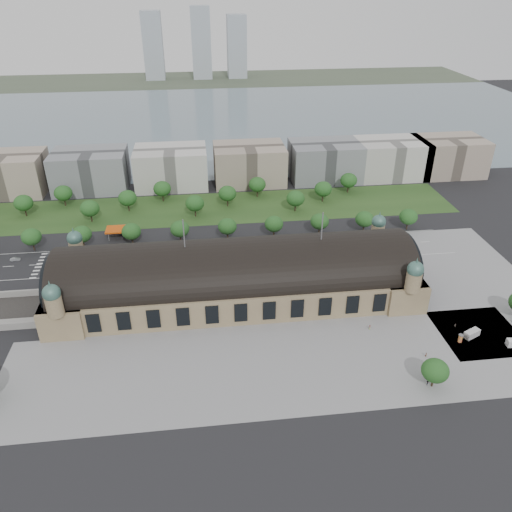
{
  "coord_description": "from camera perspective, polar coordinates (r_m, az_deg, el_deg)",
  "views": [
    {
      "loc": [
        -12.85,
        -174.82,
        119.83
      ],
      "look_at": [
        9.46,
        9.59,
        14.0
      ],
      "focal_mm": 35.0,
      "sensor_mm": 36.0,
      "label": 1
    }
  ],
  "objects": [
    {
      "name": "traffic_car_6",
      "position": [
        262.64,
        15.71,
        1.5
      ],
      "size": [
        5.15,
        2.82,
        1.37
      ],
      "primitive_type": "imported",
      "rotation": [
        0.0,
        0.0,
        -1.69
      ],
      "color": "#BABBBD",
      "rests_on": "ground"
    },
    {
      "name": "pedestrian_4",
      "position": [
        180.43,
        18.98,
        -13.58
      ],
      "size": [
        1.27,
        1.11,
        1.84
      ],
      "primitive_type": "imported",
      "rotation": [
        0.0,
        0.0,
        3.77
      ],
      "color": "gray",
      "rests_on": "ground"
    },
    {
      "name": "tree_row_1",
      "position": [
        267.31,
        -24.29,
        2.01
      ],
      "size": [
        9.6,
        9.6,
        11.52
      ],
      "color": "#2D2116",
      "rests_on": "ground"
    },
    {
      "name": "far_tower_mid",
      "position": [
        687.31,
        -6.28,
        23.05
      ],
      "size": [
        24.0,
        24.0,
        85.0
      ],
      "primitive_type": "cube",
      "color": "#9EA8B2",
      "rests_on": "ground"
    },
    {
      "name": "tree_belt_9",
      "position": [
        286.13,
        4.54,
        6.58
      ],
      "size": [
        10.4,
        10.4,
        12.48
      ],
      "color": "#2D2116",
      "rests_on": "ground"
    },
    {
      "name": "tree_row_3",
      "position": [
        256.47,
        -14.06,
        2.73
      ],
      "size": [
        9.6,
        9.6,
        11.52
      ],
      "color": "#2D2116",
      "rests_on": "ground"
    },
    {
      "name": "traffic_car_2",
      "position": [
        244.15,
        -13.92,
        -0.46
      ],
      "size": [
        6.22,
        3.46,
        1.65
      ],
      "primitive_type": "imported",
      "rotation": [
        0.0,
        0.0,
        -1.7
      ],
      "color": "black",
      "rests_on": "ground"
    },
    {
      "name": "far_shore",
      "position": [
        683.53,
        -6.06,
        19.42
      ],
      "size": [
        700.0,
        120.0,
        0.14
      ],
      "primitive_type": "cube",
      "color": "#44513D",
      "rests_on": "ground"
    },
    {
      "name": "van_east",
      "position": [
        206.56,
        23.38,
        -8.2
      ],
      "size": [
        6.96,
        5.02,
        2.8
      ],
      "rotation": [
        0.0,
        0.0,
        0.42
      ],
      "color": "#BAB9BC",
      "rests_on": "ground"
    },
    {
      "name": "parked_car_0",
      "position": [
        238.74,
        -19.29,
        -2.1
      ],
      "size": [
        4.87,
        3.43,
        1.52
      ],
      "primitive_type": "imported",
      "rotation": [
        0.0,
        0.0,
        -1.13
      ],
      "color": "black",
      "rests_on": "ground"
    },
    {
      "name": "parked_car_5",
      "position": [
        233.99,
        -12.11,
        -1.66
      ],
      "size": [
        5.84,
        4.56,
        1.47
      ],
      "primitive_type": "imported",
      "rotation": [
        0.0,
        0.0,
        -1.11
      ],
      "color": "gray",
      "rests_on": "ground"
    },
    {
      "name": "lake",
      "position": [
        487.94,
        -5.37,
        15.33
      ],
      "size": [
        700.0,
        320.0,
        0.08
      ],
      "primitive_type": "cube",
      "color": "slate",
      "rests_on": "ground"
    },
    {
      "name": "office_2",
      "position": [
        333.01,
        -18.38,
        9.26
      ],
      "size": [
        45.0,
        32.0,
        24.0
      ],
      "primitive_type": "cube",
      "color": "gray",
      "rests_on": "ground"
    },
    {
      "name": "tree_row_6",
      "position": [
        256.7,
        2.06,
        3.68
      ],
      "size": [
        9.6,
        9.6,
        11.52
      ],
      "color": "#2D2116",
      "rests_on": "ground"
    },
    {
      "name": "tree_belt_7",
      "position": [
        292.49,
        -3.29,
        7.15
      ],
      "size": [
        10.4,
        10.4,
        12.48
      ],
      "color": "#2D2116",
      "rests_on": "ground"
    },
    {
      "name": "far_tower_right",
      "position": [
        690.2,
        -2.21,
        22.8
      ],
      "size": [
        24.0,
        24.0,
        75.0
      ],
      "primitive_type": "cube",
      "color": "#9EA8B2",
      "rests_on": "ground"
    },
    {
      "name": "parked_car_4",
      "position": [
        233.48,
        -10.82,
        -1.59
      ],
      "size": [
        4.52,
        3.73,
        1.45
      ],
      "primitive_type": "imported",
      "rotation": [
        0.0,
        0.0,
        -0.98
      ],
      "color": "silver",
      "rests_on": "ground"
    },
    {
      "name": "parked_car_1",
      "position": [
        234.89,
        -13.87,
        -1.76
      ],
      "size": [
        5.65,
        5.12,
        1.46
      ],
      "primitive_type": "imported",
      "rotation": [
        0.0,
        0.0,
        -0.92
      ],
      "color": "maroon",
      "rests_on": "ground"
    },
    {
      "name": "traffic_car_1",
      "position": [
        264.23,
        -25.81,
        -0.33
      ],
      "size": [
        4.6,
        1.77,
        1.49
      ],
      "primitive_type": "imported",
      "rotation": [
        0.0,
        0.0,
        1.61
      ],
      "color": "gray",
      "rests_on": "ground"
    },
    {
      "name": "tree_row_7",
      "position": [
        261.23,
        7.29,
        3.93
      ],
      "size": [
        9.6,
        9.6,
        11.52
      ],
      "color": "#2D2116",
      "rests_on": "ground"
    },
    {
      "name": "tree_belt_2",
      "position": [
        313.35,
        -21.18,
        6.72
      ],
      "size": [
        10.4,
        10.4,
        12.48
      ],
      "color": "#2D2116",
      "rests_on": "ground"
    },
    {
      "name": "tree_belt_1",
      "position": [
        308.12,
        -25.05,
        5.52
      ],
      "size": [
        10.4,
        10.4,
        12.48
      ],
      "color": "#2D2116",
      "rests_on": "ground"
    },
    {
      "name": "pedestrian_1",
      "position": [
        191.48,
        18.86,
        -10.64
      ],
      "size": [
        0.79,
        0.83,
        1.91
      ],
      "primitive_type": "imported",
      "rotation": [
        0.0,
        0.0,
        0.9
      ],
      "color": "gray",
      "rests_on": "ground"
    },
    {
      "name": "pedestrian_2",
      "position": [
        209.81,
        21.81,
        -7.36
      ],
      "size": [
        0.92,
        0.93,
        1.71
      ],
      "primitive_type": "imported",
      "rotation": [
        0.0,
        0.0,
        2.34
      ],
      "color": "gray",
      "rests_on": "ground"
    },
    {
      "name": "traffic_car_3",
      "position": [
        251.71,
        -14.01,
        0.46
      ],
      "size": [
        4.89,
        2.16,
        1.4
      ],
      "primitive_type": "imported",
      "rotation": [
        0.0,
        0.0,
        1.61
      ],
      "color": "maroon",
      "rests_on": "ground"
    },
    {
      "name": "traffic_car_5",
      "position": [
        256.58,
        5.41,
        1.87
      ],
      "size": [
        4.61,
        1.99,
        1.48
      ],
      "primitive_type": "imported",
      "rotation": [
        0.0,
        0.0,
        1.47
      ],
      "color": "#5C5D64",
      "rests_on": "ground"
    },
    {
      "name": "tree_row_2",
      "position": [
        260.84,
        -19.29,
        2.37
      ],
      "size": [
        9.6,
        9.6,
        11.52
      ],
      "color": "#2D2116",
      "rests_on": "ground"
    },
    {
      "name": "petrol_station",
      "position": [
        270.18,
        -14.95,
        2.97
      ],
      "size": [
        14.0,
        13.0,
        5.05
      ],
      "color": "#CB4A0B",
      "rests_on": "ground"
    },
    {
      "name": "ground",
      "position": [
        212.34,
        -2.23,
        -4.71
      ],
      "size": [
        900.0,
        900.0,
        0.0
      ],
      "primitive_type": "plane",
      "color": "black",
      "rests_on": "ground"
    },
    {
      "name": "tree_belt_11",
      "position": [
        316.79,
        10.55,
        8.5
      ],
      "size": [
        10.4,
        10.4,
        12.48
      ],
      "color": "#2D2116",
      "rests_on": "ground"
    },
    {
      "name": "bus_east",
      "position": [
        239.23,
        -0.51,
        0.11
      ],
      "size": [
        13.14,
        3.95,
        3.61
      ],
      "primitive_type": "imported",
      "rotation": [
        0.0,
        0.0,
        1.5
      ],
      "color": "beige",
      "rests_on": "ground"
    },
    {
      "name": "pedestrian_0",
      "position": [
        198.68,
        12.87,
        -7.96
      ],
      "size": [
        1.09,
        0.89,
        1.93
      ],
      "primitive_type": "imported",
      "rotation": [
        0.0,
        0.0,
        -0.43
      ],
      "color": "gray",
      "rests_on": "ground"
    },
    {
      "name": "tree_belt_4",
      "position": [
        294.95,
        -14.47,
        6.43
      ],
      "size": [
        10.4,
        10.4,
        12.48
      ],
      "color": "#2D2116",
      "rests_on": "ground"
    },
    {
      "name": "grass_belt",
      "position": [
        293.42,
        -6.74,
        5.35
      ],
      "size": [
        300.0,
        45.0,
        0.1
      ],
      "primitive_type": "cube",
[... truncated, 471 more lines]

